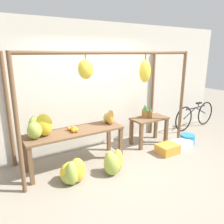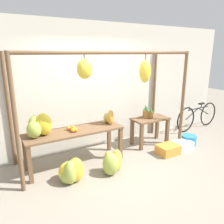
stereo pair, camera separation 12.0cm
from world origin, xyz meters
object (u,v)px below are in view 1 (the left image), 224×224
object	(u,v)px
orange_pile	(73,129)
papaya_pile	(109,118)
pineapple_cluster	(146,112)
blue_bucket	(187,139)
banana_pile_ground_left	(72,172)
banana_pile_ground_right	(113,163)
fruit_crate_purple	(182,144)
banana_pile_on_table	(39,127)
parked_bicycle	(195,115)
fruit_crate_white	(167,149)

from	to	relation	value
orange_pile	papaya_pile	bearing A→B (deg)	3.68
pineapple_cluster	papaya_pile	bearing A→B (deg)	-174.67
pineapple_cluster	blue_bucket	xyz separation A→B (m)	(0.83, -0.60, -0.66)
pineapple_cluster	banana_pile_ground_left	distance (m)	2.36
banana_pile_ground_right	fruit_crate_purple	size ratio (longest dim) A/B	1.10
banana_pile_on_table	blue_bucket	size ratio (longest dim) A/B	1.58
orange_pile	fruit_crate_purple	world-z (taller)	orange_pile
orange_pile	fruit_crate_purple	xyz separation A→B (m)	(2.42, -0.55, -0.66)
banana_pile_ground_left	parked_bicycle	xyz separation A→B (m)	(4.13, 0.78, 0.18)
banana_pile_on_table	parked_bicycle	distance (m)	4.50
pineapple_cluster	papaya_pile	world-z (taller)	papaya_pile
fruit_crate_purple	banana_pile_ground_left	bearing A→B (deg)	179.63
blue_bucket	fruit_crate_white	bearing A→B (deg)	-171.15
blue_bucket	banana_pile_ground_right	bearing A→B (deg)	-175.07
pineapple_cluster	fruit_crate_white	size ratio (longest dim) A/B	0.66
orange_pile	banana_pile_ground_right	world-z (taller)	orange_pile
blue_bucket	parked_bicycle	xyz separation A→B (m)	(1.12, 0.70, 0.26)
pineapple_cluster	banana_pile_on_table	bearing A→B (deg)	-177.61
banana_pile_ground_left	fruit_crate_purple	size ratio (longest dim) A/B	1.14
orange_pile	banana_pile_ground_left	distance (m)	0.82
blue_bucket	orange_pile	bearing A→B (deg)	170.79
parked_bicycle	fruit_crate_purple	xyz separation A→B (m)	(-1.44, -0.80, -0.28)
papaya_pile	banana_pile_ground_left	bearing A→B (deg)	-151.90
blue_bucket	papaya_pile	size ratio (longest dim) A/B	1.04
banana_pile_ground_right	fruit_crate_white	world-z (taller)	banana_pile_ground_right
banana_pile_ground_left	fruit_crate_white	size ratio (longest dim) A/B	1.03
fruit_crate_white	blue_bucket	xyz separation A→B (m)	(0.79, 0.12, 0.01)
fruit_crate_white	papaya_pile	distance (m)	1.48
papaya_pile	banana_pile_ground_right	bearing A→B (deg)	-115.98
banana_pile_ground_right	parked_bicycle	world-z (taller)	parked_bicycle
banana_pile_on_table	fruit_crate_purple	xyz separation A→B (m)	(3.02, -0.60, -0.81)
pineapple_cluster	blue_bucket	bearing A→B (deg)	-35.97
banana_pile_ground_left	fruit_crate_purple	world-z (taller)	banana_pile_ground_left
banana_pile_ground_left	fruit_crate_purple	distance (m)	2.69
orange_pile	parked_bicycle	xyz separation A→B (m)	(3.86, 0.25, -0.38)
fruit_crate_white	fruit_crate_purple	distance (m)	0.47
papaya_pile	fruit_crate_purple	size ratio (longest dim) A/B	0.81
pineapple_cluster	banana_pile_ground_left	size ratio (longest dim) A/B	0.64
banana_pile_ground_left	fruit_crate_white	distance (m)	2.22
banana_pile_on_table	blue_bucket	xyz separation A→B (m)	(3.34, -0.49, -0.78)
banana_pile_on_table	banana_pile_ground_left	world-z (taller)	banana_pile_on_table
banana_pile_on_table	pineapple_cluster	size ratio (longest dim) A/B	1.82
pineapple_cluster	banana_pile_ground_right	world-z (taller)	pineapple_cluster
banana_pile_ground_right	papaya_pile	distance (m)	0.99
banana_pile_on_table	banana_pile_ground_left	bearing A→B (deg)	-59.78
fruit_crate_white	papaya_pile	world-z (taller)	papaya_pile
orange_pile	banana_pile_ground_left	xyz separation A→B (m)	(-0.27, -0.53, -0.57)
blue_bucket	fruit_crate_purple	size ratio (longest dim) A/B	0.84
banana_pile_on_table	fruit_crate_white	bearing A→B (deg)	-13.60
pineapple_cluster	parked_bicycle	bearing A→B (deg)	2.92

